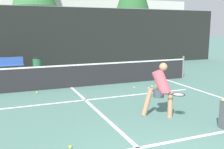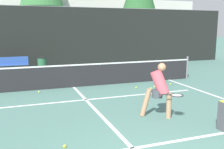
% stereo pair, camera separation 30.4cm
% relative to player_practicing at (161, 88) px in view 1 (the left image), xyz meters
% --- Properties ---
extents(court_baseline_near, '(11.00, 0.10, 0.01)m').
position_rel_player_practicing_xyz_m(court_baseline_near, '(-1.44, -1.48, -0.81)').
color(court_baseline_near, white).
rests_on(court_baseline_near, ground).
extents(court_service_line, '(8.25, 0.10, 0.01)m').
position_rel_player_practicing_xyz_m(court_service_line, '(-1.44, 2.38, -0.81)').
color(court_service_line, white).
rests_on(court_service_line, ground).
extents(court_center_mark, '(0.10, 5.88, 0.01)m').
position_rel_player_practicing_xyz_m(court_center_mark, '(-1.44, 1.46, -0.81)').
color(court_center_mark, white).
rests_on(court_center_mark, ground).
extents(court_sideline_right, '(0.10, 6.88, 0.01)m').
position_rel_player_practicing_xyz_m(court_sideline_right, '(3.07, 1.46, -0.81)').
color(court_sideline_right, white).
rests_on(court_sideline_right, ground).
extents(net, '(11.09, 0.09, 1.07)m').
position_rel_player_practicing_xyz_m(net, '(-1.44, 4.40, -0.31)').
color(net, slate).
rests_on(net, ground).
extents(fence_back, '(24.00, 0.06, 3.64)m').
position_rel_player_practicing_xyz_m(fence_back, '(-1.44, 9.93, 1.00)').
color(fence_back, black).
rests_on(fence_back, ground).
extents(player_practicing, '(0.97, 1.01, 1.51)m').
position_rel_player_practicing_xyz_m(player_practicing, '(0.00, 0.00, 0.00)').
color(player_practicing, tan).
rests_on(player_practicing, ground).
extents(tennis_ball_scattered_0, '(0.07, 0.07, 0.07)m').
position_rel_player_practicing_xyz_m(tennis_ball_scattered_0, '(0.89, 3.33, -0.78)').
color(tennis_ball_scattered_0, '#D1E033').
rests_on(tennis_ball_scattered_0, ground).
extents(tennis_ball_scattered_1, '(0.07, 0.07, 0.07)m').
position_rel_player_practicing_xyz_m(tennis_ball_scattered_1, '(-2.86, 3.94, -0.78)').
color(tennis_ball_scattered_1, '#D1E033').
rests_on(tennis_ball_scattered_1, ground).
extents(tennis_ball_scattered_3, '(0.07, 0.07, 0.07)m').
position_rel_player_practicing_xyz_m(tennis_ball_scattered_3, '(1.38, 3.02, -0.78)').
color(tennis_ball_scattered_3, '#D1E033').
rests_on(tennis_ball_scattered_3, ground).
extents(tennis_ball_scattered_4, '(0.07, 0.07, 0.07)m').
position_rel_player_practicing_xyz_m(tennis_ball_scattered_4, '(1.90, 3.30, -0.78)').
color(tennis_ball_scattered_4, '#D1E033').
rests_on(tennis_ball_scattered_4, ground).
extents(tennis_ball_scattered_6, '(0.07, 0.07, 0.07)m').
position_rel_player_practicing_xyz_m(tennis_ball_scattered_6, '(2.56, 3.46, -0.78)').
color(tennis_ball_scattered_6, '#D1E033').
rests_on(tennis_ball_scattered_6, ground).
extents(tennis_ball_scattered_7, '(0.07, 0.07, 0.07)m').
position_rel_player_practicing_xyz_m(tennis_ball_scattered_7, '(1.66, 3.24, -0.78)').
color(tennis_ball_scattered_7, '#D1E033').
rests_on(tennis_ball_scattered_7, ground).
extents(tennis_ball_scattered_8, '(0.07, 0.07, 0.07)m').
position_rel_player_practicing_xyz_m(tennis_ball_scattered_8, '(-2.74, -0.97, -0.78)').
color(tennis_ball_scattered_8, '#D1E033').
rests_on(tennis_ball_scattered_8, ground).
extents(courtside_bench, '(1.84, 0.42, 0.86)m').
position_rel_player_practicing_xyz_m(courtside_bench, '(-3.92, 8.90, -0.34)').
color(courtside_bench, '#2D519E').
rests_on(courtside_bench, ground).
extents(trash_bin, '(0.49, 0.49, 0.81)m').
position_rel_player_practicing_xyz_m(trash_bin, '(-2.31, 8.70, -0.41)').
color(trash_bin, '#28603D').
rests_on(trash_bin, ground).
extents(building_far, '(36.00, 2.40, 5.46)m').
position_rel_player_practicing_xyz_m(building_far, '(-1.44, 22.35, 1.91)').
color(building_far, beige).
rests_on(building_far, ground).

